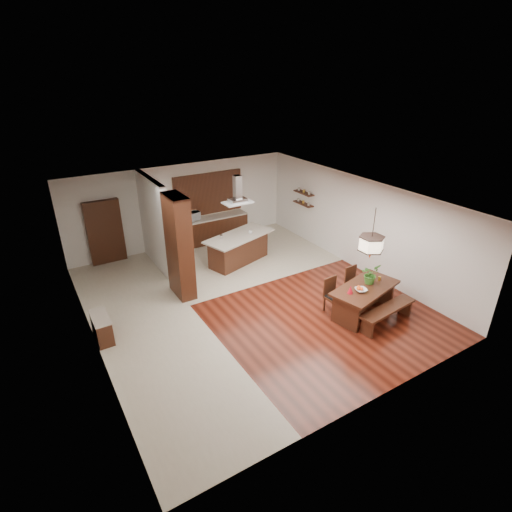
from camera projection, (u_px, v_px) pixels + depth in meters
room_shell at (246, 230)px, 10.23m from camera, size 9.00×9.04×2.92m
tile_hallway at (150, 329)px, 9.82m from camera, size 2.50×9.00×0.01m
tile_kitchen at (242, 256)px, 13.63m from camera, size 5.50×4.00×0.01m
soffit_band at (246, 199)px, 9.88m from camera, size 8.00×9.00×0.02m
partition_pier at (179, 247)px, 10.76m from camera, size 0.45×1.00×2.90m
partition_stub at (154, 223)px, 12.39m from camera, size 0.18×2.40×2.90m
hallway_console at (102, 328)px, 9.35m from camera, size 0.37×0.88×0.63m
hallway_doorway at (105, 232)px, 12.80m from camera, size 1.10×0.20×2.10m
rear_counter at (213, 229)px, 14.62m from camera, size 2.60×0.62×0.95m
kitchen_window at (208, 193)px, 14.28m from camera, size 2.60×0.08×1.50m
shelf_lower at (303, 204)px, 14.34m from camera, size 0.26×0.90×0.04m
shelf_upper at (304, 193)px, 14.17m from camera, size 0.26×0.90×0.04m
dining_table at (364, 294)px, 10.22m from camera, size 2.08×1.37×0.79m
dining_bench at (387, 316)px, 9.92m from camera, size 1.77×0.56×0.49m
dining_chair_left at (334, 296)px, 10.33m from camera, size 0.45×0.45×0.95m
dining_chair_right at (355, 284)px, 10.95m from camera, size 0.43×0.43×0.93m
pendant_lantern at (373, 234)px, 9.51m from camera, size 0.64×0.64×1.31m
foliage_plant at (370, 274)px, 10.21m from camera, size 0.56×0.51×0.52m
fruit_bowl at (361, 290)px, 9.92m from camera, size 0.37×0.37×0.07m
napkin_cone at (350, 290)px, 9.80m from camera, size 0.17×0.17×0.21m
gold_ornament at (379, 278)px, 10.42m from camera, size 0.09×0.09×0.11m
kitchen_island at (239, 248)px, 13.01m from camera, size 2.54×1.67×0.97m
range_hood at (237, 189)px, 12.17m from camera, size 0.90×0.55×0.87m
island_cup at (250, 232)px, 12.89m from camera, size 0.13×0.13×0.10m
microwave at (192, 216)px, 14.02m from camera, size 0.61×0.48×0.30m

